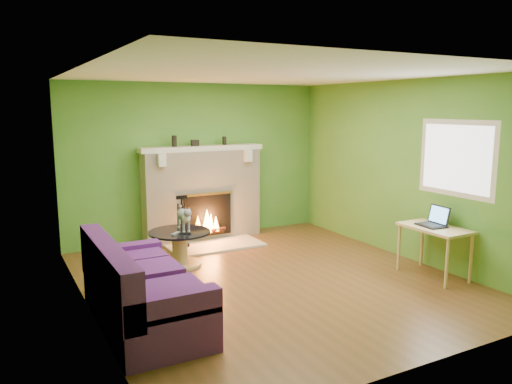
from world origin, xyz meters
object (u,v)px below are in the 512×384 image
Objects in this scene: coffee_table at (180,246)px; desk at (435,233)px; cat at (183,218)px; sofa at (139,292)px.

desk is (2.78, -2.03, 0.30)m from coffee_table.
cat is at bearing 32.01° from coffee_table.
cat is (1.11, 1.69, 0.33)m from sofa.
coffee_table is 3.45m from desk.
coffee_table is 1.52× the size of cat.
desk is 1.59× the size of cat.
coffee_table is (1.03, 1.64, -0.06)m from sofa.
cat is (-2.70, 2.08, 0.08)m from desk.
sofa is 1.94m from coffee_table.
cat is at bearing 56.74° from sofa.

